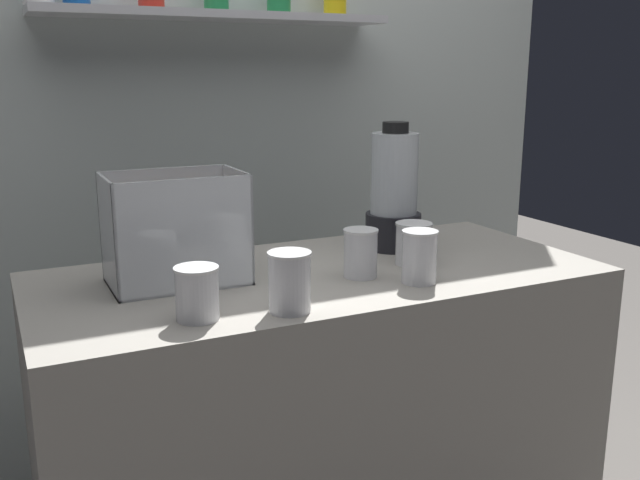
# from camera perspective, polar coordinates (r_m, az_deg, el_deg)

# --- Properties ---
(counter) EXTENTS (1.40, 0.64, 0.90)m
(counter) POSITION_cam_1_polar(r_m,az_deg,el_deg) (1.93, -0.00, -15.52)
(counter) COLOR #9E998E
(counter) RESTS_ON ground_plane
(back_wall_unit) EXTENTS (2.60, 0.24, 2.50)m
(back_wall_unit) POSITION_cam_1_polar(r_m,az_deg,el_deg) (2.40, -8.19, 10.47)
(back_wall_unit) COLOR silver
(back_wall_unit) RESTS_ON ground_plane
(carrot_display_bin) EXTENTS (0.31, 0.20, 0.26)m
(carrot_display_bin) POSITION_cam_1_polar(r_m,az_deg,el_deg) (1.67, -11.73, -0.74)
(carrot_display_bin) COLOR white
(carrot_display_bin) RESTS_ON counter
(blender_pitcher) EXTENTS (0.16, 0.16, 0.35)m
(blender_pitcher) POSITION_cam_1_polar(r_m,az_deg,el_deg) (1.96, 6.02, 3.63)
(blender_pitcher) COLOR black
(blender_pitcher) RESTS_ON counter
(juice_cup_carrot_far_left) EXTENTS (0.09, 0.09, 0.11)m
(juice_cup_carrot_far_left) POSITION_cam_1_polar(r_m,az_deg,el_deg) (1.43, -9.96, -4.53)
(juice_cup_carrot_far_left) COLOR white
(juice_cup_carrot_far_left) RESTS_ON counter
(juice_cup_beet_left) EXTENTS (0.09, 0.09, 0.13)m
(juice_cup_beet_left) POSITION_cam_1_polar(r_m,az_deg,el_deg) (1.45, -2.48, -3.65)
(juice_cup_beet_left) COLOR white
(juice_cup_beet_left) RESTS_ON counter
(juice_cup_mango_middle) EXTENTS (0.08, 0.08, 0.12)m
(juice_cup_mango_middle) POSITION_cam_1_polar(r_m,az_deg,el_deg) (1.69, 3.31, -1.32)
(juice_cup_mango_middle) COLOR white
(juice_cup_mango_middle) RESTS_ON counter
(juice_cup_beet_right) EXTENTS (0.09, 0.09, 0.13)m
(juice_cup_beet_right) POSITION_cam_1_polar(r_m,az_deg,el_deg) (1.66, 8.08, -1.62)
(juice_cup_beet_right) COLOR white
(juice_cup_beet_right) RESTS_ON counter
(juice_cup_orange_far_right) EXTENTS (0.10, 0.10, 0.11)m
(juice_cup_orange_far_right) POSITION_cam_1_polar(r_m,az_deg,el_deg) (1.82, 7.61, -0.40)
(juice_cup_orange_far_right) COLOR white
(juice_cup_orange_far_right) RESTS_ON counter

